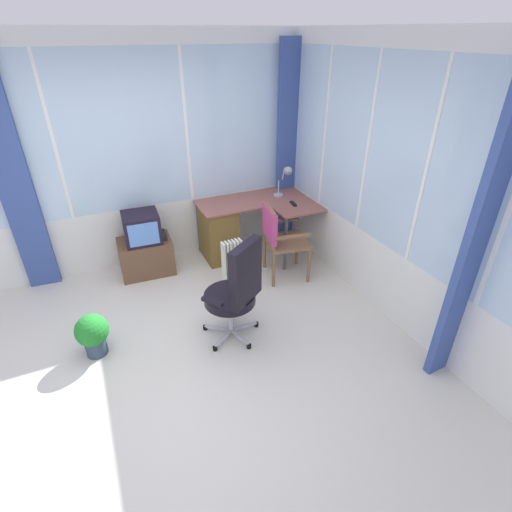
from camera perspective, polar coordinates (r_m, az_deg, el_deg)
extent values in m
cube|color=beige|center=(3.89, -10.62, -14.73)|extent=(5.36, 4.93, 0.06)
cube|color=silver|center=(5.28, -16.65, 3.12)|extent=(4.36, 0.06, 0.77)
cube|color=silver|center=(4.86, -18.92, 16.58)|extent=(4.28, 0.06, 1.78)
cube|color=silver|center=(4.75, -21.12, 28.03)|extent=(4.36, 0.06, 0.18)
cube|color=white|center=(4.85, -27.64, 14.78)|extent=(0.04, 0.07, 1.78)
cube|color=white|center=(4.99, -10.30, 17.97)|extent=(0.04, 0.07, 1.78)
cube|color=silver|center=(4.47, 17.23, -2.21)|extent=(0.06, 3.93, 0.77)
cube|color=silver|center=(3.97, 20.06, 13.51)|extent=(0.06, 3.85, 1.78)
cube|color=silver|center=(3.83, 22.94, 27.56)|extent=(0.06, 3.93, 0.18)
cube|color=white|center=(3.71, 24.12, 11.60)|extent=(0.07, 0.04, 1.78)
cube|color=white|center=(4.25, 16.47, 15.12)|extent=(0.07, 0.04, 1.78)
cube|color=white|center=(4.86, 10.46, 17.63)|extent=(0.07, 0.04, 1.78)
cube|color=#385093|center=(4.90, -32.14, 9.44)|extent=(0.34, 0.09, 2.63)
cube|color=#385093|center=(5.44, 4.83, 15.61)|extent=(0.34, 0.09, 2.63)
cube|color=#385093|center=(3.38, 30.11, 1.96)|extent=(0.34, 0.09, 2.63)
cube|color=#905449|center=(5.16, -0.61, 8.19)|extent=(1.44, 0.59, 0.02)
cube|color=#905449|center=(4.94, 6.27, 6.93)|extent=(0.59, 0.40, 0.02)
cube|color=brown|center=(5.16, -5.59, 3.38)|extent=(0.40, 0.55, 0.72)
cylinder|color=#4C4C51|center=(4.87, 4.34, 1.72)|extent=(0.04, 0.04, 0.73)
cylinder|color=#4C4C51|center=(5.33, -8.40, 4.16)|extent=(0.04, 0.04, 0.73)
cylinder|color=#B2B7BC|center=(5.30, 3.30, 8.97)|extent=(0.13, 0.13, 0.02)
cylinder|color=#B2B7BC|center=(5.26, 3.34, 10.03)|extent=(0.02, 0.02, 0.19)
cylinder|color=#B2B7BC|center=(5.19, 4.05, 11.97)|extent=(0.03, 0.09, 0.18)
cone|color=#B2B7BC|center=(5.17, 4.78, 12.31)|extent=(0.14, 0.14, 0.12)
cube|color=black|center=(5.02, 5.51, 7.68)|extent=(0.07, 0.15, 0.02)
cylinder|color=brown|center=(4.71, 7.78, -1.46)|extent=(0.04, 0.04, 0.45)
cylinder|color=brown|center=(5.07, 6.07, 1.09)|extent=(0.04, 0.04, 0.45)
cylinder|color=brown|center=(4.59, 2.62, -2.15)|extent=(0.04, 0.04, 0.45)
cylinder|color=brown|center=(4.95, 1.25, 0.52)|extent=(0.04, 0.04, 0.45)
cube|color=brown|center=(4.70, 4.55, 2.13)|extent=(0.56, 0.56, 0.04)
cube|color=brown|center=(4.53, 2.01, 4.55)|extent=(0.12, 0.43, 0.45)
cube|color=#BA3E79|center=(4.52, 2.02, 4.81)|extent=(0.14, 0.46, 0.38)
cube|color=brown|center=(4.44, 5.49, 2.86)|extent=(0.43, 0.12, 0.03)
cube|color=brown|center=(4.81, 3.85, 5.23)|extent=(0.43, 0.12, 0.03)
cube|color=#B7B7BF|center=(3.94, -4.84, -11.93)|extent=(0.25, 0.19, 0.02)
cylinder|color=black|center=(3.88, -6.04, -13.35)|extent=(0.05, 0.05, 0.05)
cube|color=#B7B7BF|center=(3.94, -2.40, -11.81)|extent=(0.12, 0.28, 0.02)
cylinder|color=black|center=(3.88, -1.05, -13.10)|extent=(0.05, 0.05, 0.05)
cube|color=#B7B7BF|center=(4.06, -1.80, -10.29)|extent=(0.28, 0.04, 0.02)
cylinder|color=black|center=(4.12, 0.04, -10.02)|extent=(0.05, 0.05, 0.05)
cube|color=#B7B7BF|center=(4.13, -3.76, -9.52)|extent=(0.12, 0.28, 0.02)
cylinder|color=black|center=(4.26, -3.82, -8.54)|extent=(0.05, 0.05, 0.05)
cube|color=#B7B7BF|center=(4.06, -5.62, -10.48)|extent=(0.25, 0.20, 0.02)
cylinder|color=black|center=(4.11, -7.49, -10.39)|extent=(0.05, 0.05, 0.05)
cylinder|color=#B7B7BF|center=(3.90, -3.77, -8.69)|extent=(0.05, 0.05, 0.35)
cylinder|color=black|center=(3.77, -3.88, -6.15)|extent=(0.50, 0.50, 0.09)
cube|color=black|center=(3.49, -1.52, -2.56)|extent=(0.40, 0.32, 0.60)
cube|color=black|center=(3.88, -1.72, -2.57)|extent=(0.17, 0.21, 0.04)
cube|color=black|center=(3.52, -6.43, -6.67)|extent=(0.17, 0.21, 0.04)
cube|color=brown|center=(5.06, -15.83, -0.05)|extent=(0.66, 0.47, 0.45)
cube|color=black|center=(4.88, -16.48, 4.05)|extent=(0.44, 0.42, 0.36)
cube|color=#5D91DE|center=(4.70, -16.19, 3.04)|extent=(0.34, 0.03, 0.28)
cube|color=#262628|center=(4.95, -14.60, 2.85)|extent=(0.27, 0.23, 0.07)
cube|color=silver|center=(4.49, -4.74, -1.49)|extent=(0.02, 0.10, 0.60)
cube|color=silver|center=(4.50, -4.24, -1.36)|extent=(0.02, 0.10, 0.60)
cube|color=silver|center=(4.51, -3.75, -1.24)|extent=(0.02, 0.10, 0.60)
cube|color=silver|center=(4.53, -3.27, -1.11)|extent=(0.02, 0.10, 0.60)
cube|color=silver|center=(4.54, -2.78, -0.99)|extent=(0.02, 0.10, 0.60)
cube|color=silver|center=(4.56, -2.30, -0.86)|extent=(0.02, 0.10, 0.60)
cube|color=black|center=(4.64, -3.04, -4.89)|extent=(0.27, 0.04, 0.03)
cube|color=black|center=(4.75, -3.73, -4.02)|extent=(0.27, 0.04, 0.03)
cube|color=silver|center=(4.56, -1.85, -0.42)|extent=(0.05, 0.09, 0.42)
cylinder|color=#304455|center=(4.08, -22.46, -12.17)|extent=(0.20, 0.20, 0.17)
sphere|color=#1F7D29|center=(3.96, -23.02, -10.02)|extent=(0.31, 0.31, 0.31)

